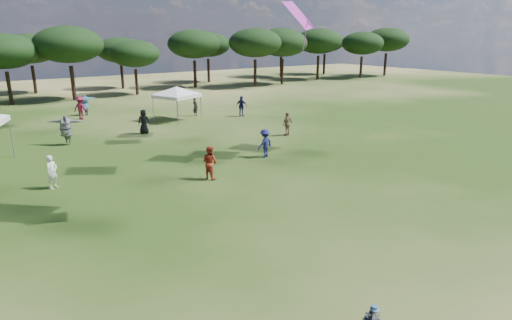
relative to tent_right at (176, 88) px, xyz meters
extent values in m
cylinder|color=black|center=(-9.97, 16.81, -0.96)|extent=(0.37, 0.37, 3.21)
ellipsoid|color=black|center=(-9.97, 16.81, 2.57)|extent=(6.24, 6.24, 3.36)
cylinder|color=black|center=(-4.14, 16.36, -0.79)|extent=(0.41, 0.41, 3.56)
ellipsoid|color=black|center=(-4.14, 16.36, 3.13)|extent=(6.91, 6.91, 3.73)
cylinder|color=black|center=(2.80, 16.69, -1.13)|extent=(0.33, 0.33, 2.88)
ellipsoid|color=black|center=(2.80, 16.69, 2.04)|extent=(5.60, 5.60, 3.02)
cylinder|color=black|center=(11.56, 19.16, -0.85)|extent=(0.39, 0.39, 3.44)
ellipsoid|color=black|center=(11.56, 19.16, 2.94)|extent=(6.69, 6.69, 3.60)
cylinder|color=black|center=(18.37, 15.24, -0.80)|extent=(0.40, 0.40, 3.53)
ellipsoid|color=black|center=(18.37, 15.24, 3.09)|extent=(6.86, 6.86, 3.70)
cylinder|color=black|center=(23.25, 15.65, -0.83)|extent=(0.40, 0.40, 3.47)
ellipsoid|color=black|center=(23.25, 15.65, 2.98)|extent=(6.74, 6.74, 3.63)
cylinder|color=black|center=(31.83, 17.64, -0.78)|extent=(0.41, 0.41, 3.57)
ellipsoid|color=black|center=(31.83, 17.64, 3.15)|extent=(6.94, 6.94, 3.74)
cylinder|color=black|center=(38.94, 15.30, -0.89)|extent=(0.38, 0.38, 3.35)
ellipsoid|color=black|center=(38.94, 15.30, 2.80)|extent=(6.51, 6.51, 3.51)
cylinder|color=black|center=(45.44, 15.80, -0.74)|extent=(0.42, 0.42, 3.66)
ellipsoid|color=black|center=(45.44, 15.80, 3.29)|extent=(7.10, 7.10, 3.83)
cylinder|color=black|center=(-6.57, 24.71, -0.97)|extent=(0.37, 0.37, 3.20)
ellipsoid|color=black|center=(-6.57, 24.71, 2.55)|extent=(6.21, 6.21, 3.35)
cylinder|color=black|center=(3.43, 23.53, -1.07)|extent=(0.34, 0.34, 2.99)
ellipsoid|color=black|center=(3.43, 23.53, 2.22)|extent=(5.81, 5.81, 3.13)
cylinder|color=black|center=(16.22, 23.93, -0.91)|extent=(0.38, 0.38, 3.31)
ellipsoid|color=black|center=(16.22, 23.93, 2.73)|extent=(6.43, 6.43, 3.47)
cylinder|color=black|center=(29.91, 24.31, -0.75)|extent=(0.42, 0.42, 3.64)
ellipsoid|color=black|center=(29.91, 24.31, 3.25)|extent=(7.06, 7.06, 3.81)
cylinder|color=black|center=(39.00, 23.69, -0.84)|extent=(0.40, 0.40, 3.46)
ellipsoid|color=black|center=(39.00, 23.69, 2.97)|extent=(6.72, 6.72, 3.62)
cylinder|color=gray|center=(-12.26, -4.60, -1.42)|extent=(0.06, 0.06, 2.30)
cylinder|color=gray|center=(-0.77, -1.73, -1.56)|extent=(0.06, 0.06, 2.02)
cylinder|color=gray|center=(1.73, -0.77, -1.56)|extent=(0.06, 0.06, 2.02)
cylinder|color=gray|center=(-1.73, 0.77, -1.56)|extent=(0.06, 0.06, 2.02)
cylinder|color=gray|center=(0.77, 1.73, -1.56)|extent=(0.06, 0.06, 2.02)
cube|color=white|center=(0.00, 0.00, -0.60)|extent=(3.66, 3.66, 0.25)
pyramid|color=white|center=(0.00, 0.00, 0.13)|extent=(5.39, 5.39, 0.60)
cube|color=black|center=(-7.18, -25.87, -2.52)|extent=(0.13, 0.20, 0.08)
cube|color=black|center=(-7.05, -25.92, -2.52)|extent=(0.13, 0.20, 0.08)
cube|color=white|center=(-7.16, -26.03, -2.32)|extent=(0.23, 0.19, 0.20)
cylinder|color=white|center=(-7.26, -25.94, -2.32)|extent=(0.12, 0.21, 0.12)
cylinder|color=white|center=(-7.03, -26.02, -2.32)|extent=(0.12, 0.21, 0.12)
sphere|color=#E0B293|center=(-7.16, -26.03, -2.18)|extent=(0.14, 0.14, 0.14)
cone|color=#5191BD|center=(-7.16, -26.03, -2.15)|extent=(0.23, 0.23, 0.02)
cylinder|color=#5191BD|center=(-7.16, -26.03, -2.11)|extent=(0.15, 0.15, 0.06)
imported|color=#57585D|center=(-9.16, -3.44, -1.62)|extent=(2.28, 1.80, 1.88)
imported|color=#9C2B1A|center=(-5.06, -14.34, -1.76)|extent=(0.83, 0.94, 1.61)
imported|color=maroon|center=(-6.26, 4.91, -1.64)|extent=(1.33, 1.34, 1.85)
imported|color=white|center=(-11.49, -11.44, -1.80)|extent=(0.67, 0.62, 1.54)
imported|color=#24526E|center=(-5.50, 6.55, -1.67)|extent=(2.20, 1.59, 1.78)
imported|color=brown|center=(3.78, -9.35, -1.76)|extent=(1.00, 0.55, 1.62)
imported|color=#171B53|center=(5.19, -1.52, -1.71)|extent=(0.89, 1.08, 1.72)
imported|color=black|center=(-4.02, -3.15, -1.72)|extent=(0.99, 0.90, 1.69)
imported|color=#2B292E|center=(2.05, 0.84, -1.77)|extent=(0.48, 0.64, 1.60)
imported|color=navy|center=(-0.68, -12.82, -1.76)|extent=(1.15, 0.83, 1.61)
plane|color=#B42DA8|center=(0.57, -13.99, 5.05)|extent=(2.34, 1.94, 1.54)
camera|label=1|loc=(-14.51, -31.54, 4.10)|focal=30.00mm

